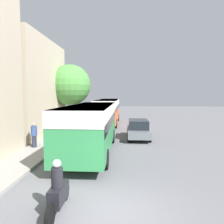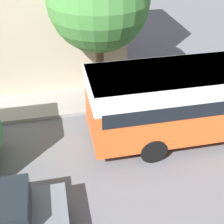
% 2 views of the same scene
% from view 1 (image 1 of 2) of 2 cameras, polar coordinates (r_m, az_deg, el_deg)
% --- Properties ---
extents(ground_plane, '(120.00, 120.00, 0.00)m').
position_cam_1_polar(ground_plane, '(7.50, -0.95, -24.96)').
color(ground_plane, slate).
extents(building_midblock, '(6.35, 9.28, 8.52)m').
position_cam_1_polar(building_midblock, '(21.68, -23.70, 5.77)').
color(building_midblock, '#BCAD93').
rests_on(building_midblock, ground_plane).
extents(bus_lead, '(2.60, 9.42, 3.03)m').
position_cam_1_polar(bus_lead, '(13.70, -5.46, -2.61)').
color(bus_lead, '#2D8447').
rests_on(bus_lead, ground_plane).
extents(bus_following, '(2.54, 11.07, 3.02)m').
position_cam_1_polar(bus_following, '(27.07, -1.09, 1.02)').
color(bus_following, '#EA5B23').
rests_on(bus_following, ground_plane).
extents(motorcycle_behind_lead, '(0.39, 2.24, 1.73)m').
position_cam_1_polar(motorcycle_behind_lead, '(7.41, -13.92, -19.54)').
color(motorcycle_behind_lead, black).
rests_on(motorcycle_behind_lead, ground_plane).
extents(car_crossing, '(1.85, 4.37, 1.58)m').
position_cam_1_polar(car_crossing, '(18.33, 6.88, -4.43)').
color(car_crossing, slate).
rests_on(car_crossing, ground_plane).
extents(pedestrian_near_curb, '(0.40, 0.40, 1.59)m').
position_cam_1_polar(pedestrian_near_curb, '(27.60, -8.86, -1.07)').
color(pedestrian_near_curb, '#232838').
rests_on(pedestrian_near_curb, sidewalk).
extents(pedestrian_walking_away, '(0.39, 0.39, 1.65)m').
position_cam_1_polar(pedestrian_walking_away, '(15.59, -19.68, -5.63)').
color(pedestrian_walking_away, '#232838').
rests_on(pedestrian_walking_away, sidewalk).
extents(street_tree, '(4.20, 4.20, 6.60)m').
position_cam_1_polar(street_tree, '(23.15, -10.83, 6.91)').
color(street_tree, brown).
rests_on(street_tree, sidewalk).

